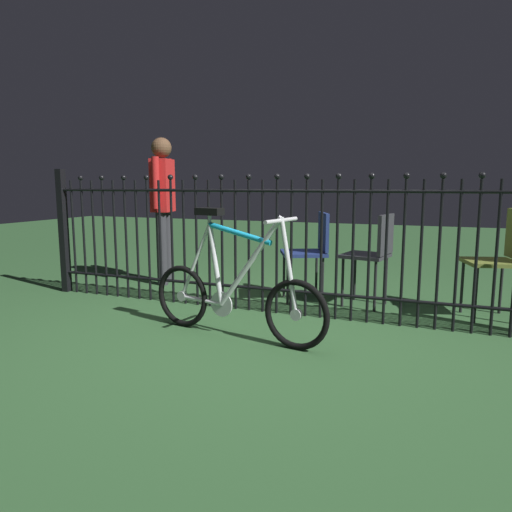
{
  "coord_description": "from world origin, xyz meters",
  "views": [
    {
      "loc": [
        1.14,
        -2.89,
        1.06
      ],
      "look_at": [
        -0.08,
        0.21,
        0.55
      ],
      "focal_mm": 32.88,
      "sensor_mm": 36.0,
      "label": 1
    }
  ],
  "objects_px": {
    "chair_navy": "(311,247)",
    "chair_olive": "(502,253)",
    "person_visitor": "(163,199)",
    "bicycle": "(234,293)",
    "chair_charcoal": "(374,250)"
  },
  "relations": [
    {
      "from": "chair_charcoal",
      "to": "person_visitor",
      "type": "bearing_deg",
      "value": 175.09
    },
    {
      "from": "chair_charcoal",
      "to": "chair_olive",
      "type": "height_order",
      "value": "chair_olive"
    },
    {
      "from": "bicycle",
      "to": "chair_charcoal",
      "type": "distance_m",
      "value": 1.44
    },
    {
      "from": "bicycle",
      "to": "chair_olive",
      "type": "height_order",
      "value": "bicycle"
    },
    {
      "from": "chair_navy",
      "to": "chair_olive",
      "type": "distance_m",
      "value": 1.55
    },
    {
      "from": "chair_navy",
      "to": "person_visitor",
      "type": "relative_size",
      "value": 0.52
    },
    {
      "from": "bicycle",
      "to": "chair_navy",
      "type": "xyz_separation_m",
      "value": [
        0.22,
        1.22,
        0.18
      ]
    },
    {
      "from": "chair_olive",
      "to": "chair_charcoal",
      "type": "bearing_deg",
      "value": 179.62
    },
    {
      "from": "chair_navy",
      "to": "person_visitor",
      "type": "bearing_deg",
      "value": 174.21
    },
    {
      "from": "chair_charcoal",
      "to": "chair_olive",
      "type": "distance_m",
      "value": 0.99
    },
    {
      "from": "chair_charcoal",
      "to": "chair_navy",
      "type": "height_order",
      "value": "chair_charcoal"
    },
    {
      "from": "bicycle",
      "to": "person_visitor",
      "type": "height_order",
      "value": "person_visitor"
    },
    {
      "from": "person_visitor",
      "to": "chair_olive",
      "type": "bearing_deg",
      "value": -3.52
    },
    {
      "from": "chair_charcoal",
      "to": "chair_olive",
      "type": "relative_size",
      "value": 0.93
    },
    {
      "from": "bicycle",
      "to": "chair_navy",
      "type": "bearing_deg",
      "value": 79.56
    }
  ]
}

